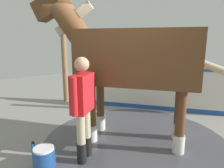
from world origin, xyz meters
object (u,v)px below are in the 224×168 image
Objects in this scene: horse at (130,58)px; handler at (83,103)px; wash_bucket at (44,157)px; bottle_spray at (33,147)px.

horse is 1.19m from handler.
wash_bucket is (-0.59, 0.19, -0.79)m from handler.
horse is 2.27m from bottle_spray.
horse is at bearing -20.96° from bottle_spray.
handler is 8.67× the size of bottle_spray.
wash_bucket is at bearing 48.75° from horse.
wash_bucket is at bearing -88.15° from bottle_spray.
horse is at bearing 57.36° from handler.
bottle_spray is (-1.61, 0.62, -1.47)m from horse.
horse is 1.76× the size of handler.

